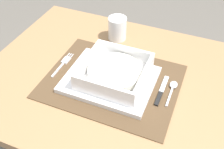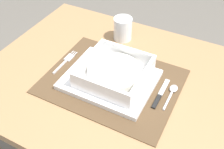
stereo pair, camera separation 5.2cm
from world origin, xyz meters
name	(u,v)px [view 1 (the left image)]	position (x,y,z in m)	size (l,w,h in m)	color
dining_table	(111,102)	(0.00, 0.00, 0.62)	(0.83, 0.67, 0.75)	#936D47
placemat	(112,81)	(0.01, -0.02, 0.75)	(0.42, 0.33, 0.00)	#4C3823
serving_plate	(110,80)	(0.01, -0.03, 0.76)	(0.27, 0.22, 0.02)	white
porridge_bowl	(115,73)	(0.02, -0.02, 0.79)	(0.19, 0.19, 0.06)	white
fork	(64,63)	(-0.17, 0.00, 0.76)	(0.02, 0.13, 0.00)	silver
spoon	(173,87)	(0.20, 0.02, 0.76)	(0.02, 0.11, 0.01)	silver
butter_knife	(161,92)	(0.17, -0.01, 0.76)	(0.01, 0.13, 0.01)	black
drinking_glass	(117,29)	(-0.06, 0.21, 0.79)	(0.07, 0.07, 0.09)	white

